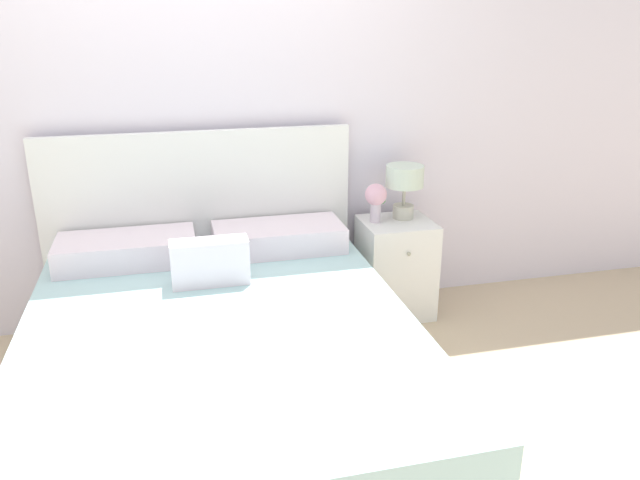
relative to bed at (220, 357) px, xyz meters
The scene contains 6 objects.
ground_plane 1.01m from the bed, 90.00° to the left, with size 12.00×12.00×0.00m, color #CCB28E.
wall_back 1.46m from the bed, 90.00° to the left, with size 8.00×0.06×2.60m.
bed is the anchor object (origin of this frame).
nightstand 1.36m from the bed, 34.19° to the left, with size 0.41×0.40×0.59m.
table_lamp 1.53m from the bed, 34.83° to the left, with size 0.22×0.22×0.32m.
flower_vase 1.35m from the bed, 38.43° to the left, with size 0.13×0.13×0.23m.
Camera 1 is at (-0.16, -3.48, 1.74)m, focal length 35.00 mm.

